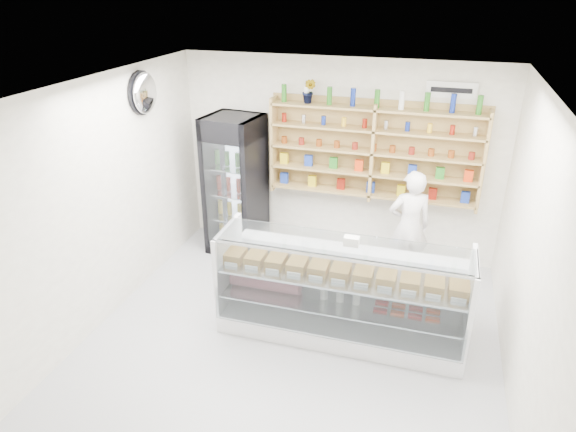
% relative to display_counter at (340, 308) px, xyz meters
% --- Properties ---
extents(room, '(5.00, 5.00, 5.00)m').
position_rel_display_counter_xyz_m(room, '(-0.49, -0.46, 1.07)').
color(room, '#A5A6AA').
rests_on(room, ground).
extents(display_counter, '(2.72, 0.81, 1.19)m').
position_rel_display_counter_xyz_m(display_counter, '(0.00, 0.00, 0.00)').
color(display_counter, white).
rests_on(display_counter, floor).
extents(shop_worker, '(0.64, 0.52, 1.53)m').
position_rel_display_counter_xyz_m(shop_worker, '(0.60, 1.46, 0.43)').
color(shop_worker, white).
rests_on(shop_worker, floor).
extents(drinks_cooler, '(0.81, 0.79, 2.02)m').
position_rel_display_counter_xyz_m(drinks_cooler, '(-1.88, 1.58, 0.68)').
color(drinks_cooler, black).
rests_on(drinks_cooler, floor).
extents(wall_shelving, '(2.84, 0.28, 1.33)m').
position_rel_display_counter_xyz_m(wall_shelving, '(0.01, 1.88, 1.26)').
color(wall_shelving, tan).
rests_on(wall_shelving, back_wall).
extents(potted_plant, '(0.20, 0.17, 0.33)m').
position_rel_display_counter_xyz_m(potted_plant, '(-0.89, 1.88, 2.02)').
color(potted_plant, '#1E6626').
rests_on(potted_plant, wall_shelving).
extents(security_mirror, '(0.15, 0.50, 0.50)m').
position_rel_display_counter_xyz_m(security_mirror, '(-2.66, 0.74, 2.12)').
color(security_mirror, silver).
rests_on(security_mirror, left_wall).
extents(wall_sign, '(0.62, 0.03, 0.20)m').
position_rel_display_counter_xyz_m(wall_sign, '(0.91, 2.01, 2.12)').
color(wall_sign, white).
rests_on(wall_sign, back_wall).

